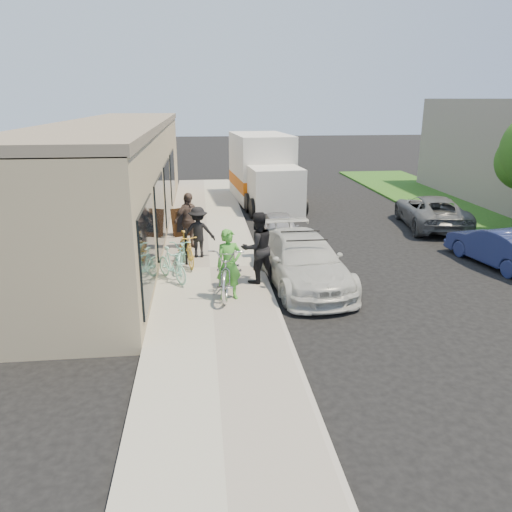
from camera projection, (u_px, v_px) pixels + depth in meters
name	position (u px, v px, depth m)	size (l,w,h in m)	color
ground	(293.00, 308.00, 12.44)	(120.00, 120.00, 0.00)	black
sidewalk	(210.00, 269.00, 15.05)	(3.00, 34.00, 0.15)	#A29F92
curb	(261.00, 268.00, 15.21)	(0.12, 34.00, 0.13)	#9C958E
storefront	(119.00, 178.00, 18.81)	(3.60, 20.00, 4.22)	tan
bike_rack	(186.00, 243.00, 15.38)	(0.07, 0.70, 0.99)	black
sandwich_board	(182.00, 223.00, 18.26)	(0.79, 0.79, 0.99)	#321E0E
sedan_white	(302.00, 260.00, 13.86)	(2.41, 5.00, 1.44)	silver
sedan_silver	(280.00, 228.00, 18.00)	(1.25, 3.11, 1.06)	#A1A0A6
moving_truck	(263.00, 173.00, 24.58)	(3.06, 6.95, 3.33)	silver
far_car_blue	(499.00, 247.00, 15.51)	(1.26, 3.62, 1.19)	navy
far_car_gray	(431.00, 211.00, 20.15)	(2.15, 4.65, 1.29)	#515355
tandem_bike	(229.00, 267.00, 12.95)	(0.89, 2.54, 1.33)	silver
woman_rider	(229.00, 265.00, 12.40)	(0.66, 0.43, 1.81)	green
man_standing	(257.00, 248.00, 13.54)	(0.96, 0.74, 1.97)	black
cruiser_bike_a	(172.00, 265.00, 13.79)	(0.43, 1.53, 0.92)	#9DEAD7
cruiser_bike_b	(183.00, 252.00, 14.87)	(0.62, 1.79, 0.94)	#9DEAD7
cruiser_bike_c	(186.00, 249.00, 15.10)	(0.47, 1.68, 1.01)	gold
bystander_a	(198.00, 232.00, 15.79)	(1.05, 0.60, 1.62)	black
bystander_b	(188.00, 221.00, 16.72)	(1.11, 0.46, 1.89)	brown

